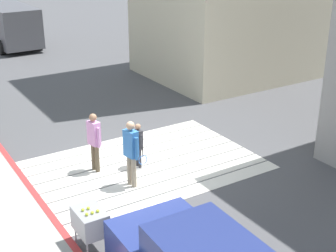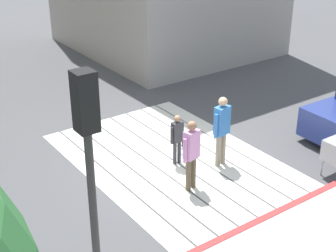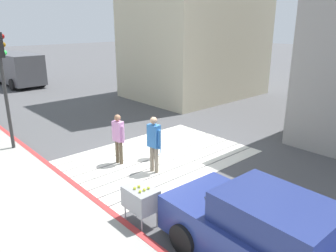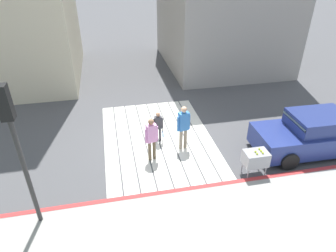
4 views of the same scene
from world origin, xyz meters
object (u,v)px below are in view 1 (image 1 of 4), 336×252
object	(u,v)px
pedestrian_adult_lead	(94,138)
pedestrian_child_with_racket	(138,143)
tennis_ball_cart	(90,221)
van_down_street	(10,25)
pedestrian_adult_trailing	(131,149)

from	to	relation	value
pedestrian_adult_lead	pedestrian_child_with_racket	xyz separation A→B (m)	(1.13, -0.45, -0.25)
tennis_ball_cart	pedestrian_adult_lead	world-z (taller)	pedestrian_adult_lead
van_down_street	pedestrian_adult_lead	distance (m)	17.06
tennis_ball_cart	pedestrian_child_with_racket	distance (m)	3.91
tennis_ball_cart	pedestrian_adult_trailing	xyz separation A→B (m)	(2.03, 1.98, 0.37)
van_down_street	tennis_ball_cart	bearing A→B (deg)	-101.13
pedestrian_adult_lead	pedestrian_child_with_racket	size ratio (longest dim) A/B	1.29
pedestrian_adult_lead	pedestrian_child_with_racket	distance (m)	1.24
van_down_street	pedestrian_child_with_racket	distance (m)	17.39
van_down_street	pedestrian_adult_lead	xyz separation A→B (m)	(-2.39, -16.89, -0.28)
pedestrian_adult_lead	tennis_ball_cart	bearing A→B (deg)	-115.77
tennis_ball_cart	pedestrian_adult_lead	size ratio (longest dim) A/B	0.59
pedestrian_adult_trailing	tennis_ball_cart	bearing A→B (deg)	-135.77
van_down_street	pedestrian_adult_lead	bearing A→B (deg)	-98.05
tennis_ball_cart	pedestrian_adult_trailing	world-z (taller)	pedestrian_adult_trailing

